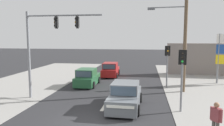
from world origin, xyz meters
The scene contains 12 objects.
ground_plane centered at (0.00, 0.00, 0.00)m, with size 140.00×140.00×0.00m, color #28282B.
lane_dash_mid centered at (0.00, 3.00, 0.00)m, with size 0.20×2.40×0.01m, color silver.
lane_dash_far centered at (0.00, 8.00, 0.00)m, with size 0.20×2.40×0.01m, color silver.
utility_pole_midground_right centered at (5.29, 7.25, 4.91)m, with size 3.78×0.60×9.11m.
traffic_signal_mast centered at (-4.25, 3.85, 4.15)m, with size 5.29×0.44×6.00m.
pedestal_signal_right_kerb centered at (4.52, 2.39, 2.42)m, with size 0.44×0.31×3.56m.
pedestal_signal_far_median centered at (4.28, 8.52, 2.42)m, with size 0.44×0.29×3.56m.
shopfront_wall_far centered at (11.00, 16.00, 1.80)m, with size 12.00×1.00×3.60m, color gray.
sedan_oncoming_near centered at (1.30, 2.64, 0.70)m, with size 1.97×4.28×1.56m.
hatchback_receding_far centered at (-2.61, 8.31, 0.70)m, with size 1.80×3.65×1.53m.
hatchback_crossing_left centered at (-1.33, 13.27, 0.70)m, with size 1.84×3.67×1.53m.
pedestrian_at_kerb centered at (5.36, -1.06, 0.93)m, with size 0.39×0.47×1.63m.
Camera 1 is at (2.48, -10.18, 4.22)m, focal length 35.00 mm.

